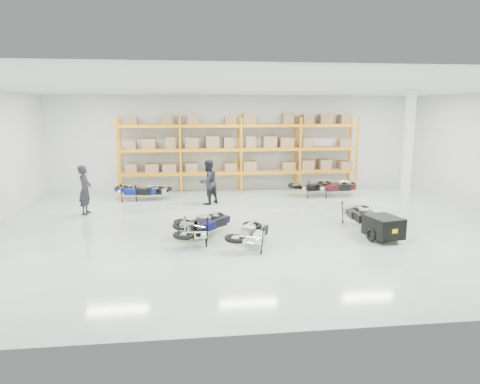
{
  "coord_description": "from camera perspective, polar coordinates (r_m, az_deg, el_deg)",
  "views": [
    {
      "loc": [
        -2.4,
        -13.66,
        3.75
      ],
      "look_at": [
        -0.74,
        0.32,
        1.1
      ],
      "focal_mm": 32.0,
      "sensor_mm": 36.0,
      "label": 1
    }
  ],
  "objects": [
    {
      "name": "person_left",
      "position": [
        16.78,
        -19.96,
        0.27
      ],
      "size": [
        0.48,
        0.69,
        1.82
      ],
      "primitive_type": "imported",
      "rotation": [
        0.0,
        0.0,
        1.5
      ],
      "color": "#222028",
      "rests_on": "ground"
    },
    {
      "name": "moto_back_b",
      "position": [
        18.92,
        -12.07,
        0.56
      ],
      "size": [
        1.74,
        0.99,
        1.08
      ],
      "primitive_type": null,
      "rotation": [
        0.0,
        -0.09,
        1.47
      ],
      "color": "#ABAFB5",
      "rests_on": "ground"
    },
    {
      "name": "moto_back_d",
      "position": [
        19.61,
        12.44,
        1.11
      ],
      "size": [
        1.91,
        0.96,
        1.23
      ],
      "primitive_type": null,
      "rotation": [
        0.0,
        -0.09,
        1.58
      ],
      "color": "#430D16",
      "rests_on": "ground"
    },
    {
      "name": "person_back",
      "position": [
        17.54,
        -4.28,
        1.33
      ],
      "size": [
        1.13,
        1.11,
        1.83
      ],
      "primitive_type": "imported",
      "rotation": [
        0.0,
        0.0,
        3.85
      ],
      "color": "black",
      "rests_on": "ground"
    },
    {
      "name": "pallet_rack",
      "position": [
        20.31,
        0.02,
        6.45
      ],
      "size": [
        11.28,
        0.98,
        3.62
      ],
      "color": "orange",
      "rests_on": "ground"
    },
    {
      "name": "moto_back_c",
      "position": [
        19.52,
        9.69,
        1.16
      ],
      "size": [
        2.07,
        1.37,
        1.23
      ],
      "primitive_type": null,
      "rotation": [
        0.0,
        -0.09,
        1.82
      ],
      "color": "black",
      "rests_on": "ground"
    },
    {
      "name": "structural_column",
      "position": [
        16.14,
        21.41,
        4.59
      ],
      "size": [
        0.25,
        0.25,
        4.5
      ],
      "primitive_type": "cube",
      "color": "white",
      "rests_on": "ground"
    },
    {
      "name": "room",
      "position": [
        13.95,
        3.17,
        4.47
      ],
      "size": [
        18.0,
        18.0,
        18.0
      ],
      "color": "#B7CCBA",
      "rests_on": "ground"
    },
    {
      "name": "moto_touring_right",
      "position": [
        14.65,
        15.95,
        -2.41
      ],
      "size": [
        0.93,
        1.8,
        1.15
      ],
      "primitive_type": null,
      "rotation": [
        0.0,
        -0.09,
        -0.03
      ],
      "color": "black",
      "rests_on": "ground"
    },
    {
      "name": "moto_silver_left",
      "position": [
        11.97,
        1.51,
        -4.99
      ],
      "size": [
        1.53,
        1.91,
        1.11
      ],
      "primitive_type": null,
      "rotation": [
        0.0,
        -0.09,
        2.67
      ],
      "color": "silver",
      "rests_on": "ground"
    },
    {
      "name": "moto_black_far_left",
      "position": [
        12.47,
        -6.65,
        -4.44
      ],
      "size": [
        0.86,
        1.7,
        1.09
      ],
      "primitive_type": null,
      "rotation": [
        0.0,
        -0.09,
        3.15
      ],
      "color": "black",
      "rests_on": "ground"
    },
    {
      "name": "moto_back_a",
      "position": [
        18.81,
        -13.55,
        0.62
      ],
      "size": [
        2.0,
        1.26,
        1.2
      ],
      "primitive_type": null,
      "rotation": [
        0.0,
        -0.09,
        1.38
      ],
      "color": "navy",
      "rests_on": "ground"
    },
    {
      "name": "trailer",
      "position": [
        13.27,
        18.57,
        -4.44
      ],
      "size": [
        1.0,
        1.78,
        0.72
      ],
      "rotation": [
        0.0,
        0.0,
        0.2
      ],
      "color": "black",
      "rests_on": "ground"
    },
    {
      "name": "moto_blue_centre",
      "position": [
        13.03,
        -4.64,
        -3.6
      ],
      "size": [
        1.89,
        1.91,
        1.17
      ],
      "primitive_type": null,
      "rotation": [
        0.0,
        -0.09,
        2.37
      ],
      "color": "#0B074A",
      "rests_on": "ground"
    }
  ]
}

